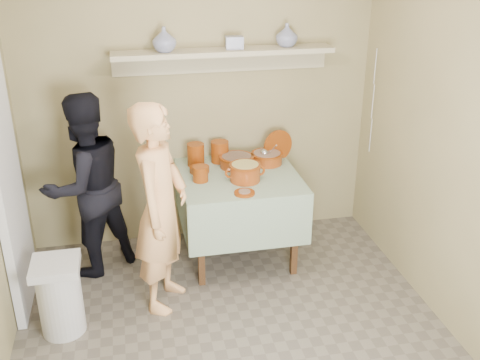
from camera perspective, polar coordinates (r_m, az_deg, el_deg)
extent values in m
plane|color=#635B4E|center=(3.90, 0.11, -17.58)|extent=(3.50, 3.50, 0.00)
cube|color=silver|center=(4.21, -22.56, -0.12)|extent=(0.06, 0.70, 2.00)
cylinder|color=maroon|center=(4.77, -4.52, 2.59)|extent=(0.15, 0.15, 0.19)
cylinder|color=maroon|center=(4.83, -2.06, 2.90)|extent=(0.15, 0.15, 0.18)
cylinder|color=maroon|center=(4.47, -4.05, 0.64)|extent=(0.13, 0.13, 0.13)
cylinder|color=maroon|center=(4.65, -4.14, 1.09)|extent=(0.17, 0.17, 0.05)
cylinder|color=maroon|center=(4.90, 3.87, 3.49)|extent=(0.28, 0.12, 0.28)
imported|color=navy|center=(4.74, 4.78, 14.47)|extent=(0.21, 0.21, 0.19)
imported|color=navy|center=(4.54, -7.70, 13.97)|extent=(0.21, 0.21, 0.19)
cube|color=navy|center=(4.64, -0.58, 13.78)|extent=(0.15, 0.11, 0.10)
imported|color=#EFA967|center=(4.03, -8.04, -2.90)|extent=(0.57, 0.67, 1.57)
imported|color=black|center=(4.59, -15.40, -0.58)|extent=(0.92, 0.88, 1.50)
cube|color=#998D5E|center=(4.83, -4.25, 8.42)|extent=(3.00, 0.02, 2.60)
cube|color=#998D5E|center=(3.78, 23.13, 2.05)|extent=(0.02, 3.50, 2.60)
cube|color=#4C2D16|center=(4.40, -4.00, -6.63)|extent=(0.05, 0.05, 0.71)
cube|color=#4C2D16|center=(4.54, 5.57, -5.62)|extent=(0.05, 0.05, 0.71)
cube|color=#4C2D16|center=(5.06, -5.23, -2.34)|extent=(0.05, 0.05, 0.71)
cube|color=#4C2D16|center=(5.19, 3.13, -1.58)|extent=(0.05, 0.05, 0.71)
cube|color=#4C2D16|center=(4.62, -0.13, 0.21)|extent=(0.90, 0.90, 0.04)
cube|color=#1E592A|center=(4.61, -0.13, 0.50)|extent=(0.96, 0.96, 0.01)
cube|color=#1E592A|center=(4.28, 1.18, -4.65)|extent=(0.96, 0.01, 0.44)
cube|color=#1E592A|center=(5.12, -1.22, 0.38)|extent=(0.96, 0.01, 0.44)
cube|color=#1E592A|center=(4.63, -5.96, -2.43)|extent=(0.01, 0.96, 0.44)
cube|color=#1E592A|center=(4.81, 5.48, -1.39)|extent=(0.01, 0.96, 0.44)
cylinder|color=maroon|center=(4.74, -0.35, 1.89)|extent=(0.28, 0.28, 0.09)
cylinder|color=maroon|center=(4.72, -0.36, 2.36)|extent=(0.30, 0.30, 0.01)
cylinder|color=brown|center=(4.73, -0.35, 2.18)|extent=(0.25, 0.25, 0.05)
cylinder|color=maroon|center=(4.81, 2.75, 2.22)|extent=(0.26, 0.26, 0.09)
cylinder|color=maroon|center=(4.80, 2.76, 2.68)|extent=(0.28, 0.28, 0.01)
cylinder|color=#8C6B54|center=(4.80, 2.76, 2.50)|extent=(0.23, 0.23, 0.05)
cylinder|color=silver|center=(4.64, 3.35, 3.14)|extent=(0.01, 0.22, 0.16)
sphere|color=silver|center=(4.77, 2.50, 2.76)|extent=(0.07, 0.07, 0.07)
cylinder|color=maroon|center=(4.46, 0.52, 0.75)|extent=(0.24, 0.24, 0.14)
cylinder|color=maroon|center=(4.44, 0.53, 1.51)|extent=(0.25, 0.25, 0.01)
cylinder|color=tan|center=(4.44, 0.53, 1.34)|extent=(0.21, 0.21, 0.05)
torus|color=maroon|center=(4.44, -0.99, 0.71)|extent=(0.09, 0.02, 0.09)
torus|color=maroon|center=(4.48, 2.02, 0.96)|extent=(0.09, 0.02, 0.09)
cylinder|color=maroon|center=(4.26, 0.46, -1.32)|extent=(0.16, 0.16, 0.02)
cylinder|color=#8C6B54|center=(4.25, 0.46, -1.19)|extent=(0.09, 0.09, 0.01)
cube|color=#B7AD88|center=(4.64, -1.64, 12.90)|extent=(1.80, 0.25, 0.04)
cube|color=#B7AD88|center=(4.77, -1.89, 11.98)|extent=(1.80, 0.02, 0.18)
cylinder|color=silver|center=(4.16, -17.77, -11.58)|extent=(0.30, 0.30, 0.50)
cube|color=silver|center=(4.01, -18.27, -8.31)|extent=(0.32, 0.32, 0.06)
cylinder|color=silver|center=(4.94, 13.59, 11.16)|extent=(0.01, 0.01, 0.30)
cylinder|color=silver|center=(4.99, 13.35, 7.75)|extent=(0.01, 0.01, 0.30)
cylinder|color=silver|center=(5.06, 13.12, 4.43)|extent=(0.01, 0.01, 0.30)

